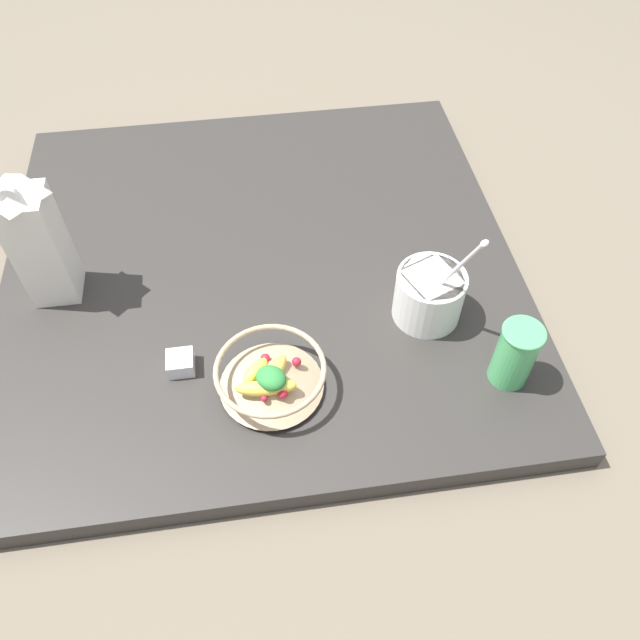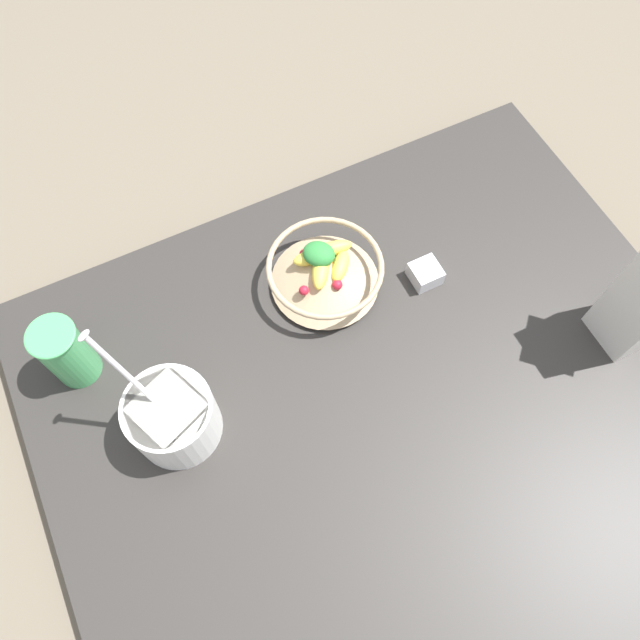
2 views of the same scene
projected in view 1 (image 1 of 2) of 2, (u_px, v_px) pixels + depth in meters
ground_plane at (262, 274)px, 1.37m from camera, size 6.00×6.00×0.00m
countertop at (261, 267)px, 1.35m from camera, size 1.08×1.08×0.05m
fruit_bowl at (270, 376)px, 1.10m from camera, size 0.20×0.20×0.08m
milk_carton at (36, 237)px, 1.17m from camera, size 0.09×0.09×0.30m
yogurt_tub at (429, 294)px, 1.20m from camera, size 0.13×0.15×0.26m
drinking_cup at (516, 353)px, 1.09m from camera, size 0.08×0.08×0.13m
spice_jar at (181, 363)px, 1.15m from camera, size 0.05×0.05×0.03m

